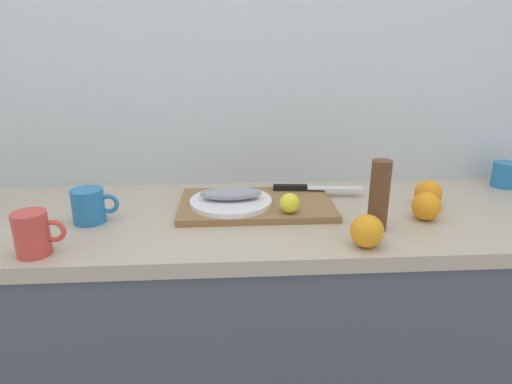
{
  "coord_description": "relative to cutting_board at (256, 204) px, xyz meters",
  "views": [
    {
      "loc": [
        -0.05,
        -1.17,
        1.36
      ],
      "look_at": [
        0.03,
        0.05,
        0.95
      ],
      "focal_mm": 30.12,
      "sensor_mm": 36.0,
      "label": 1
    }
  ],
  "objects": [
    {
      "name": "coffee_mug_0",
      "position": [
        0.88,
        0.15,
        0.03
      ],
      "size": [
        0.12,
        0.08,
        0.09
      ],
      "color": "#2672B2",
      "rests_on": "kitchen_counter"
    },
    {
      "name": "fish_fillet",
      "position": [
        -0.08,
        -0.02,
        0.04
      ],
      "size": [
        0.18,
        0.08,
        0.04
      ],
      "primitive_type": "ellipsoid",
      "color": "gray",
      "rests_on": "white_plate"
    },
    {
      "name": "pepper_mill",
      "position": [
        0.31,
        -0.18,
        0.08
      ],
      "size": [
        0.05,
        0.05,
        0.19
      ],
      "primitive_type": "cylinder",
      "color": "brown",
      "rests_on": "kitchen_counter"
    },
    {
      "name": "orange_1",
      "position": [
        0.25,
        -0.28,
        0.03
      ],
      "size": [
        0.08,
        0.08,
        0.08
      ],
      "primitive_type": "sphere",
      "color": "orange",
      "rests_on": "kitchen_counter"
    },
    {
      "name": "lemon_0",
      "position": [
        0.09,
        -0.1,
        0.04
      ],
      "size": [
        0.06,
        0.06,
        0.06
      ],
      "primitive_type": "sphere",
      "color": "yellow",
      "rests_on": "cutting_board"
    },
    {
      "name": "orange_2",
      "position": [
        0.52,
        -0.02,
        0.03
      ],
      "size": [
        0.08,
        0.08,
        0.08
      ],
      "primitive_type": "sphere",
      "color": "orange",
      "rests_on": "kitchen_counter"
    },
    {
      "name": "orange_0",
      "position": [
        0.47,
        -0.12,
        0.03
      ],
      "size": [
        0.08,
        0.08,
        0.08
      ],
      "primitive_type": "sphere",
      "color": "orange",
      "rests_on": "kitchen_counter"
    },
    {
      "name": "coffee_mug_2",
      "position": [
        -0.54,
        -0.28,
        0.04
      ],
      "size": [
        0.12,
        0.08,
        0.11
      ],
      "color": "#CC3F38",
      "rests_on": "kitchen_counter"
    },
    {
      "name": "cutting_board",
      "position": [
        0.0,
        0.0,
        0.0
      ],
      "size": [
        0.46,
        0.28,
        0.02
      ],
      "primitive_type": "cube",
      "color": "olive",
      "rests_on": "kitchen_counter"
    },
    {
      "name": "coffee_mug_1",
      "position": [
        -0.47,
        -0.08,
        0.04
      ],
      "size": [
        0.13,
        0.09,
        0.1
      ],
      "color": "#2672B2",
      "rests_on": "kitchen_counter"
    },
    {
      "name": "back_wall",
      "position": [
        -0.03,
        0.28,
        0.34
      ],
      "size": [
        3.2,
        0.05,
        2.5
      ],
      "primitive_type": "cube",
      "color": "silver",
      "rests_on": "ground_plane"
    },
    {
      "name": "kitchen_counter",
      "position": [
        -0.03,
        -0.05,
        -0.46
      ],
      "size": [
        2.0,
        0.6,
        0.9
      ],
      "color": "#4C5159",
      "rests_on": "ground_plane"
    },
    {
      "name": "white_plate",
      "position": [
        -0.08,
        -0.02,
        0.02
      ],
      "size": [
        0.24,
        0.24,
        0.01
      ],
      "primitive_type": "cylinder",
      "color": "white",
      "rests_on": "cutting_board"
    },
    {
      "name": "chef_knife",
      "position": [
        0.17,
        0.1,
        0.02
      ],
      "size": [
        0.29,
        0.05,
        0.02
      ],
      "rotation": [
        0.0,
        0.0,
        -0.09
      ],
      "color": "silver",
      "rests_on": "cutting_board"
    }
  ]
}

